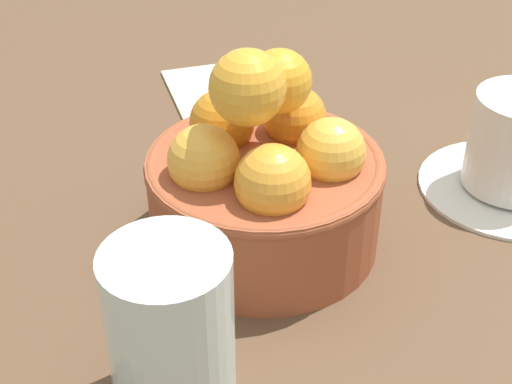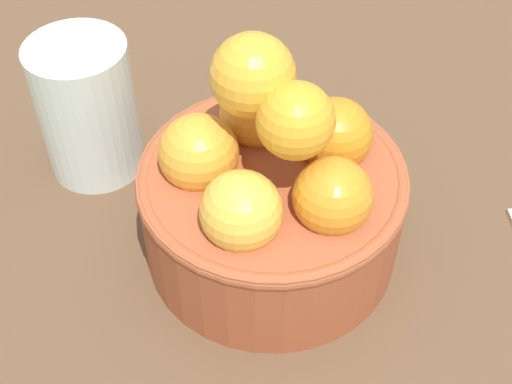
% 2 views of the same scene
% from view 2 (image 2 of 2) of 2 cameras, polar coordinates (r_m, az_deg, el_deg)
% --- Properties ---
extents(ground_plane, '(1.35, 0.84, 0.03)m').
position_cam_2_polar(ground_plane, '(0.47, 1.17, -5.64)').
color(ground_plane, brown).
extents(terracotta_bowl, '(0.16, 0.16, 0.15)m').
position_cam_2_polar(terracotta_bowl, '(0.42, 1.24, -0.00)').
color(terracotta_bowl, '#9E4C2D').
rests_on(terracotta_bowl, ground_plane).
extents(water_glass, '(0.07, 0.07, 0.10)m').
position_cam_2_polar(water_glass, '(0.50, -13.54, 6.60)').
color(water_glass, silver).
rests_on(water_glass, ground_plane).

